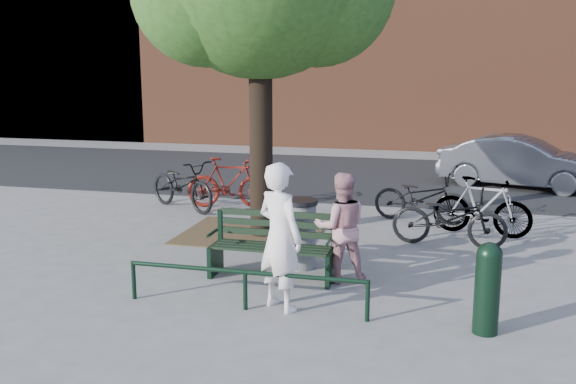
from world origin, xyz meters
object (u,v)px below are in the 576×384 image
(person_left, at_px, (280,237))
(bicycle_c, at_px, (449,218))
(bollard, at_px, (488,285))
(parked_car, at_px, (521,162))
(person_right, at_px, (341,227))
(park_bench, at_px, (273,244))
(litter_bin, at_px, (300,233))

(person_left, bearing_deg, bicycle_c, -89.59)
(bollard, xyz_separation_m, parked_car, (1.21, 9.15, 0.06))
(person_right, bearing_deg, park_bench, -13.76)
(bollard, relative_size, litter_bin, 1.03)
(park_bench, height_order, parked_car, parked_car)
(park_bench, bearing_deg, parked_car, 62.87)
(person_right, xyz_separation_m, bollard, (1.88, -1.35, -0.20))
(bollard, height_order, parked_car, parked_car)
(bollard, xyz_separation_m, litter_bin, (-2.55, 1.80, -0.04))
(person_left, bearing_deg, bollard, -152.30)
(person_right, height_order, litter_bin, person_right)
(person_right, distance_m, parked_car, 8.38)
(person_right, bearing_deg, bicycle_c, -142.20)
(person_right, height_order, bollard, person_right)
(park_bench, height_order, person_left, person_left)
(park_bench, height_order, person_right, person_right)
(bollard, distance_m, litter_bin, 3.12)
(park_bench, xyz_separation_m, parked_car, (4.03, 7.87, 0.15))
(bollard, xyz_separation_m, bicycle_c, (-0.43, 3.48, -0.08))
(litter_bin, bearing_deg, bicycle_c, 38.36)
(person_right, bearing_deg, parked_car, -129.61)
(park_bench, height_order, bollard, bollard)
(parked_car, bearing_deg, person_right, 174.54)
(bollard, bearing_deg, bicycle_c, 97.08)
(person_left, bearing_deg, parked_car, -80.65)
(person_right, relative_size, litter_bin, 1.49)
(park_bench, bearing_deg, litter_bin, 62.27)
(bollard, bearing_deg, person_right, 144.17)
(person_left, relative_size, parked_car, 0.48)
(person_right, xyz_separation_m, litter_bin, (-0.68, 0.45, -0.24))
(person_left, height_order, person_right, person_left)
(bicycle_c, bearing_deg, park_bench, 137.22)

